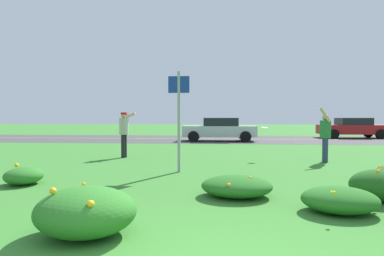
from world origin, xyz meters
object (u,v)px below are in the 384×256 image
Objects in this scene: sign_post_near_path at (179,111)px; car_red_center_left at (352,128)px; person_thrower_red_cap_gray_shirt at (124,130)px; car_silver_center_right at (220,129)px; frisbee_white at (265,128)px; person_catcher_green_shirt at (325,133)px.

car_red_center_left is (10.66, 15.06, -0.87)m from sign_post_near_path.
car_red_center_left is (13.02, 12.20, -0.26)m from person_thrower_red_cap_gray_shirt.
person_thrower_red_cap_gray_shirt is at bearing -112.44° from car_silver_center_right.
car_red_center_left is at bearing 57.00° from frisbee_white.
sign_post_near_path is 3.81m from frisbee_white.
sign_post_near_path is 1.61× the size of person_thrower_red_cap_gray_shirt.
frisbee_white is at bearing -80.25° from car_silver_center_right.
car_silver_center_right is (-1.49, 8.66, -0.36)m from frisbee_white.
person_thrower_red_cap_gray_shirt is at bearing 178.27° from frisbee_white.
car_red_center_left is 10.21m from car_silver_center_right.
person_catcher_green_shirt reaches higher than car_silver_center_right.
car_silver_center_right is at bearing 99.75° from frisbee_white.
frisbee_white is (2.64, 2.70, -0.52)m from sign_post_near_path.
car_red_center_left is at bearing 54.70° from sign_post_near_path.
frisbee_white is at bearing -123.00° from car_red_center_left.
person_thrower_red_cap_gray_shirt is (-2.36, 2.85, -0.61)m from sign_post_near_path.
person_catcher_green_shirt is (6.88, -0.61, -0.06)m from person_thrower_red_cap_gray_shirt.
sign_post_near_path reaches higher than frisbee_white.
car_silver_center_right is at bearing -158.75° from car_red_center_left.
sign_post_near_path reaches higher than person_thrower_red_cap_gray_shirt.
car_red_center_left is at bearing 64.39° from person_catcher_green_shirt.
frisbee_white is 14.74m from car_red_center_left.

